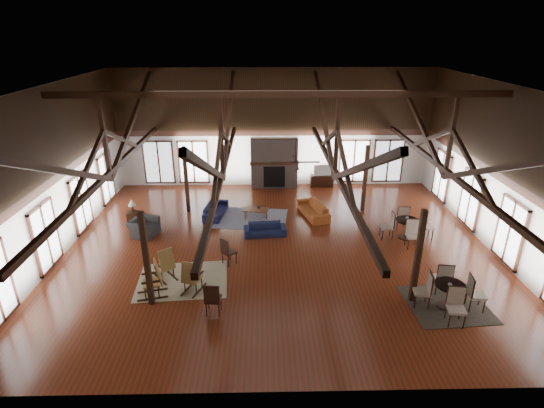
{
  "coord_description": "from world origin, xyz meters",
  "views": [
    {
      "loc": [
        -0.55,
        -14.37,
        7.83
      ],
      "look_at": [
        -0.23,
        1.0,
        1.37
      ],
      "focal_mm": 28.0,
      "sensor_mm": 36.0,
      "label": 1
    }
  ],
  "objects_px": {
    "sofa_navy_front": "(265,229)",
    "sofa_orange": "(313,209)",
    "cafe_table_far": "(407,225)",
    "sofa_navy_left": "(216,209)",
    "armchair": "(144,227)",
    "tv_console": "(322,180)",
    "coffee_table": "(256,210)",
    "cafe_table_near": "(449,291)"
  },
  "relations": [
    {
      "from": "sofa_orange",
      "to": "armchair",
      "type": "height_order",
      "value": "armchair"
    },
    {
      "from": "tv_console",
      "to": "armchair",
      "type": "bearing_deg",
      "value": -144.7
    },
    {
      "from": "sofa_orange",
      "to": "cafe_table_far",
      "type": "height_order",
      "value": "cafe_table_far"
    },
    {
      "from": "sofa_navy_left",
      "to": "sofa_orange",
      "type": "relative_size",
      "value": 0.9
    },
    {
      "from": "sofa_orange",
      "to": "cafe_table_near",
      "type": "height_order",
      "value": "cafe_table_near"
    },
    {
      "from": "armchair",
      "to": "sofa_navy_front",
      "type": "bearing_deg",
      "value": -73.98
    },
    {
      "from": "sofa_navy_left",
      "to": "coffee_table",
      "type": "height_order",
      "value": "sofa_navy_left"
    },
    {
      "from": "tv_console",
      "to": "cafe_table_near",
      "type": "bearing_deg",
      "value": -77.18
    },
    {
      "from": "sofa_navy_left",
      "to": "cafe_table_far",
      "type": "bearing_deg",
      "value": -98.39
    },
    {
      "from": "cafe_table_near",
      "to": "cafe_table_far",
      "type": "height_order",
      "value": "cafe_table_far"
    },
    {
      "from": "cafe_table_near",
      "to": "tv_console",
      "type": "height_order",
      "value": "cafe_table_near"
    },
    {
      "from": "sofa_navy_left",
      "to": "armchair",
      "type": "xyz_separation_m",
      "value": [
        -2.69,
        -1.89,
        0.07
      ]
    },
    {
      "from": "sofa_navy_left",
      "to": "coffee_table",
      "type": "distance_m",
      "value": 1.84
    },
    {
      "from": "sofa_orange",
      "to": "coffee_table",
      "type": "distance_m",
      "value": 2.55
    },
    {
      "from": "sofa_navy_front",
      "to": "sofa_navy_left",
      "type": "bearing_deg",
      "value": 131.9
    },
    {
      "from": "sofa_orange",
      "to": "cafe_table_far",
      "type": "xyz_separation_m",
      "value": [
        3.47,
        -2.23,
        0.24
      ]
    },
    {
      "from": "coffee_table",
      "to": "armchair",
      "type": "bearing_deg",
      "value": -149.82
    },
    {
      "from": "sofa_orange",
      "to": "cafe_table_near",
      "type": "distance_m",
      "value": 7.52
    },
    {
      "from": "armchair",
      "to": "tv_console",
      "type": "bearing_deg",
      "value": -37.3
    },
    {
      "from": "sofa_orange",
      "to": "cafe_table_far",
      "type": "relative_size",
      "value": 1.0
    },
    {
      "from": "sofa_navy_front",
      "to": "cafe_table_far",
      "type": "height_order",
      "value": "cafe_table_far"
    },
    {
      "from": "armchair",
      "to": "cafe_table_far",
      "type": "bearing_deg",
      "value": -75.21
    },
    {
      "from": "sofa_navy_left",
      "to": "tv_console",
      "type": "relative_size",
      "value": 1.59
    },
    {
      "from": "sofa_orange",
      "to": "coffee_table",
      "type": "height_order",
      "value": "sofa_orange"
    },
    {
      "from": "sofa_navy_left",
      "to": "armchair",
      "type": "height_order",
      "value": "armchair"
    },
    {
      "from": "armchair",
      "to": "cafe_table_far",
      "type": "distance_m",
      "value": 10.52
    },
    {
      "from": "sofa_orange",
      "to": "coffee_table",
      "type": "bearing_deg",
      "value": -101.35
    },
    {
      "from": "sofa_navy_front",
      "to": "sofa_orange",
      "type": "relative_size",
      "value": 0.81
    },
    {
      "from": "cafe_table_near",
      "to": "cafe_table_far",
      "type": "distance_m",
      "value": 4.52
    },
    {
      "from": "sofa_navy_left",
      "to": "tv_console",
      "type": "distance_m",
      "value": 6.43
    },
    {
      "from": "sofa_orange",
      "to": "cafe_table_far",
      "type": "bearing_deg",
      "value": 42.1
    },
    {
      "from": "sofa_navy_left",
      "to": "coffee_table",
      "type": "bearing_deg",
      "value": -91.2
    },
    {
      "from": "coffee_table",
      "to": "tv_console",
      "type": "bearing_deg",
      "value": 60.35
    },
    {
      "from": "cafe_table_near",
      "to": "tv_console",
      "type": "xyz_separation_m",
      "value": [
        -2.42,
        10.61,
        -0.25
      ]
    },
    {
      "from": "coffee_table",
      "to": "tv_console",
      "type": "height_order",
      "value": "tv_console"
    },
    {
      "from": "sofa_navy_front",
      "to": "tv_console",
      "type": "height_order",
      "value": "tv_console"
    },
    {
      "from": "tv_console",
      "to": "sofa_navy_left",
      "type": "bearing_deg",
      "value": -144.63
    },
    {
      "from": "cafe_table_far",
      "to": "sofa_navy_left",
      "type": "bearing_deg",
      "value": 163.13
    },
    {
      "from": "sofa_navy_left",
      "to": "cafe_table_far",
      "type": "distance_m",
      "value": 8.18
    },
    {
      "from": "coffee_table",
      "to": "cafe_table_near",
      "type": "height_order",
      "value": "cafe_table_near"
    },
    {
      "from": "sofa_orange",
      "to": "cafe_table_near",
      "type": "bearing_deg",
      "value": 10.94
    },
    {
      "from": "coffee_table",
      "to": "cafe_table_far",
      "type": "bearing_deg",
      "value": -8.16
    }
  ]
}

